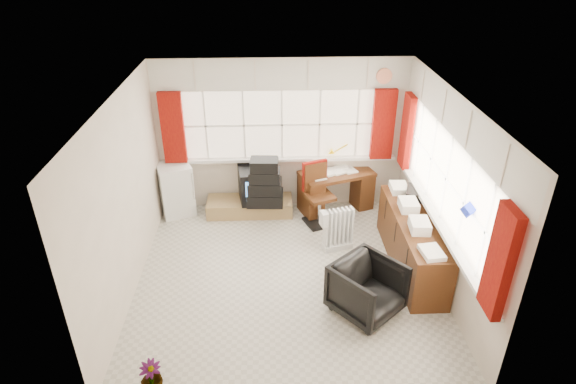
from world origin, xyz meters
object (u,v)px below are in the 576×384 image
(desk, at_px, (336,189))
(office_chair, at_px, (367,289))
(desk_lamp, at_px, (346,151))
(mini_fridge, at_px, (176,189))
(tv_bench, at_px, (250,206))
(radiator, at_px, (338,233))
(crt_tv, at_px, (258,184))
(task_chair, at_px, (317,191))
(credenza, at_px, (412,241))

(desk, relative_size, office_chair, 1.73)
(desk_lamp, xyz_separation_m, mini_fridge, (-2.80, -0.22, -0.54))
(tv_bench, distance_m, mini_fridge, 1.24)
(desk_lamp, bearing_deg, office_chair, -92.31)
(desk_lamp, xyz_separation_m, radiator, (-0.28, -1.37, -0.70))
(desk, height_order, radiator, desk)
(mini_fridge, bearing_deg, crt_tv, -2.09)
(tv_bench, height_order, crt_tv, crt_tv)
(task_chair, distance_m, office_chair, 2.21)
(credenza, relative_size, tv_bench, 1.43)
(office_chair, height_order, crt_tv, crt_tv)
(task_chair, xyz_separation_m, radiator, (0.24, -0.81, -0.27))
(credenza, bearing_deg, mini_fridge, 155.32)
(desk_lamp, relative_size, radiator, 0.63)
(crt_tv, bearing_deg, desk_lamp, 10.41)
(desk_lamp, xyz_separation_m, crt_tv, (-1.45, -0.27, -0.44))
(tv_bench, height_order, mini_fridge, mini_fridge)
(tv_bench, distance_m, crt_tv, 0.43)
(mini_fridge, bearing_deg, tv_bench, -3.80)
(desk, height_order, task_chair, task_chair)
(office_chair, xyz_separation_m, mini_fridge, (-2.69, 2.51, 0.09))
(desk, height_order, desk_lamp, desk_lamp)
(credenza, height_order, tv_bench, credenza)
(task_chair, height_order, office_chair, task_chair)
(desk_lamp, distance_m, credenza, 2.02)
(office_chair, distance_m, radiator, 1.37)
(tv_bench, bearing_deg, task_chair, -13.91)
(mini_fridge, bearing_deg, office_chair, -43.00)
(crt_tv, bearing_deg, credenza, -36.06)
(office_chair, xyz_separation_m, crt_tv, (-1.34, 2.46, 0.18))
(office_chair, bearing_deg, desk, 50.45)
(radiator, bearing_deg, tv_bench, 140.83)
(desk, xyz_separation_m, credenza, (0.84, -1.60, 0.01))
(crt_tv, relative_size, mini_fridge, 0.79)
(desk, xyz_separation_m, mini_fridge, (-2.64, -0.00, 0.05))
(desk, xyz_separation_m, tv_bench, (-1.44, -0.08, -0.26))
(task_chair, bearing_deg, tv_bench, 166.09)
(desk_lamp, bearing_deg, task_chair, -132.51)
(crt_tv, distance_m, mini_fridge, 1.36)
(tv_bench, relative_size, crt_tv, 2.06)
(task_chair, xyz_separation_m, credenza, (1.20, -1.25, -0.14))
(radiator, relative_size, crt_tv, 0.97)
(desk, bearing_deg, radiator, -95.79)
(desk, bearing_deg, crt_tv, -177.81)
(office_chair, bearing_deg, desk_lamp, 47.00)
(desk_lamp, height_order, office_chair, desk_lamp)
(task_chair, height_order, mini_fridge, task_chair)
(desk, bearing_deg, office_chair, -88.85)
(credenza, relative_size, mini_fridge, 2.31)
(desk, height_order, office_chair, desk)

